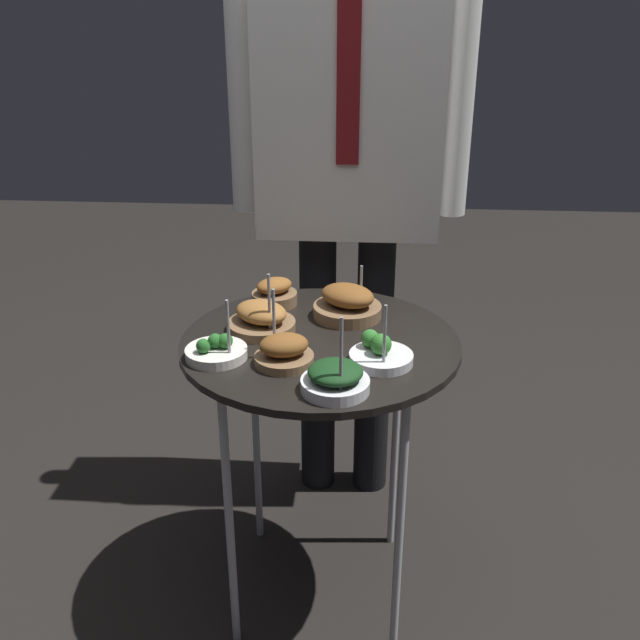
% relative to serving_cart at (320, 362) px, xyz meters
% --- Properties ---
extents(ground_plane, '(8.00, 8.00, 0.00)m').
position_rel_serving_cart_xyz_m(ground_plane, '(0.00, 0.00, -0.69)').
color(ground_plane, black).
extents(serving_cart, '(0.65, 0.65, 0.75)m').
position_rel_serving_cart_xyz_m(serving_cart, '(0.00, 0.00, 0.00)').
color(serving_cart, black).
rests_on(serving_cart, ground_plane).
extents(bowl_roast_far_rim, '(0.13, 0.13, 0.16)m').
position_rel_serving_cart_xyz_m(bowl_roast_far_rim, '(-0.07, -0.13, 0.09)').
color(bowl_roast_far_rim, brown).
rests_on(bowl_roast_far_rim, serving_cart).
extents(bowl_roast_mid_left, '(0.17, 0.17, 0.12)m').
position_rel_serving_cart_xyz_m(bowl_roast_mid_left, '(0.06, 0.14, 0.09)').
color(bowl_roast_mid_left, brown).
rests_on(bowl_roast_mid_left, serving_cart).
extents(bowl_broccoli_center, '(0.14, 0.14, 0.15)m').
position_rel_serving_cart_xyz_m(bowl_broccoli_center, '(0.14, -0.10, 0.08)').
color(bowl_broccoli_center, silver).
rests_on(bowl_broccoli_center, serving_cart).
extents(bowl_roast_back_left, '(0.17, 0.16, 0.16)m').
position_rel_serving_cart_xyz_m(bowl_roast_back_left, '(-0.14, 0.04, 0.09)').
color(bowl_roast_back_left, brown).
rests_on(bowl_roast_back_left, serving_cart).
extents(bowl_roast_front_center, '(0.12, 0.12, 0.07)m').
position_rel_serving_cart_xyz_m(bowl_roast_front_center, '(-0.13, 0.21, 0.09)').
color(bowl_roast_front_center, brown).
rests_on(bowl_roast_front_center, serving_cart).
extents(bowl_spinach_near_rim, '(0.14, 0.14, 0.18)m').
position_rel_serving_cart_xyz_m(bowl_spinach_near_rim, '(0.05, -0.24, 0.09)').
color(bowl_spinach_near_rim, silver).
rests_on(bowl_spinach_near_rim, serving_cart).
extents(bowl_broccoli_mid_right, '(0.14, 0.14, 0.15)m').
position_rel_serving_cart_xyz_m(bowl_broccoli_mid_right, '(-0.22, -0.11, 0.08)').
color(bowl_broccoli_mid_right, silver).
rests_on(bowl_broccoli_mid_right, serving_cart).
extents(waiter_figure, '(0.65, 0.25, 1.77)m').
position_rel_serving_cart_xyz_m(waiter_figure, '(0.04, 0.48, 0.43)').
color(waiter_figure, black).
rests_on(waiter_figure, ground_plane).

